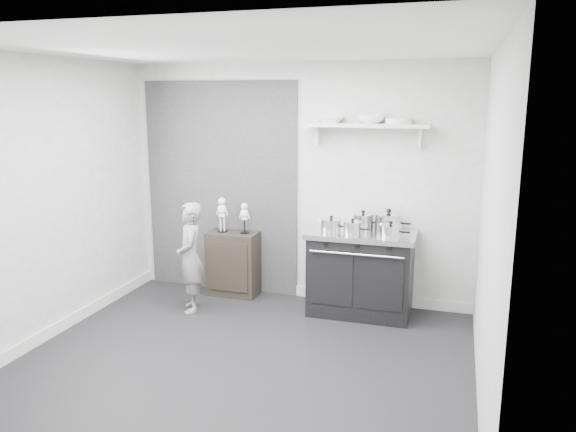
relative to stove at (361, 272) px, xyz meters
The scene contains 16 objects.
ground 1.75m from the stove, 118.80° to the right, with size 4.00×4.00×0.00m, color black.
room_shell 1.99m from the stove, 124.16° to the right, with size 4.02×3.62×2.71m.
wall_shelf 1.56m from the stove, 93.25° to the left, with size 1.30×0.26×0.24m.
stove is the anchor object (origin of this frame).
side_cabinet 1.55m from the stove, behind, with size 0.58×0.34×0.76m, color black.
child 1.86m from the stove, 165.00° to the right, with size 0.44×0.29×1.21m, color gray.
pot_front_left 0.62m from the stove, 164.18° to the right, with size 0.31×0.22×0.17m.
pot_back_left 0.55m from the stove, 95.93° to the left, with size 0.32×0.23×0.21m.
pot_back_right 0.62m from the stove, 24.99° to the left, with size 0.38×0.30×0.24m.
pot_front_right 0.62m from the stove, 24.81° to the right, with size 0.31×0.22×0.16m.
pot_front_center 0.55m from the stove, 115.04° to the right, with size 0.28×0.19×0.17m.
skeleton_full 1.76m from the stove, behind, with size 0.13×0.08×0.47m, color white, non-canonical shape.
skeleton_torso 1.49m from the stove, behind, with size 0.12×0.07×0.41m, color white, non-canonical shape.
bowl_large 1.68m from the stove, 154.25° to the left, with size 0.28×0.28×0.07m, color white.
bowl_small 1.63m from the stove, 80.56° to the left, with size 0.27×0.27×0.09m, color white.
plate_stack 1.65m from the stove, 31.42° to the left, with size 0.28×0.28×0.06m, color silver.
Camera 1 is at (1.75, -4.31, 2.32)m, focal length 35.00 mm.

